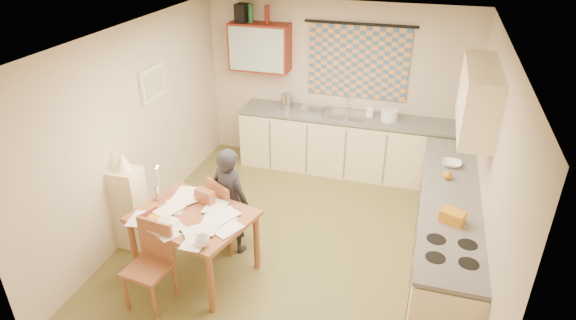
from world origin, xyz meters
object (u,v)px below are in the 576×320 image
(counter_back, at_px, (349,145))
(counter_right, at_px, (445,233))
(person, at_px, (230,200))
(shelf_stand, at_px, (131,208))
(stove, at_px, (444,291))
(chair_far, at_px, (233,224))
(dining_table, at_px, (196,243))

(counter_back, distance_m, counter_right, 2.38)
(counter_back, distance_m, person, 2.48)
(counter_back, relative_size, shelf_stand, 3.24)
(stove, xyz_separation_m, chair_far, (-2.40, 0.66, -0.18))
(person, relative_size, shelf_stand, 1.29)
(stove, xyz_separation_m, dining_table, (-2.60, 0.09, -0.08))
(counter_right, bearing_deg, chair_far, -172.86)
(counter_right, distance_m, person, 2.42)
(chair_far, bearing_deg, counter_back, -81.14)
(dining_table, distance_m, person, 0.62)
(counter_back, xyz_separation_m, chair_far, (-0.98, -2.21, -0.17))
(dining_table, xyz_separation_m, person, (0.21, 0.51, 0.28))
(dining_table, distance_m, shelf_stand, 0.98)
(counter_right, bearing_deg, shelf_stand, -169.85)
(chair_far, relative_size, person, 0.69)
(dining_table, bearing_deg, counter_right, 33.51)
(chair_far, distance_m, person, 0.38)
(dining_table, bearing_deg, chair_far, 86.05)
(dining_table, height_order, chair_far, chair_far)
(person, xyz_separation_m, shelf_stand, (-1.16, -0.27, -0.15))
(stove, bearing_deg, counter_right, 90.00)
(stove, height_order, person, person)
(shelf_stand, bearing_deg, dining_table, -14.15)
(dining_table, xyz_separation_m, shelf_stand, (-0.94, 0.24, 0.13))
(chair_far, xyz_separation_m, person, (0.02, -0.06, 0.38))
(chair_far, bearing_deg, shelf_stand, 49.13)
(counter_right, height_order, shelf_stand, shelf_stand)
(counter_right, bearing_deg, dining_table, -161.46)
(stove, bearing_deg, dining_table, 178.09)
(counter_back, bearing_deg, counter_right, -53.48)
(counter_back, distance_m, stove, 3.20)
(stove, height_order, chair_far, stove)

